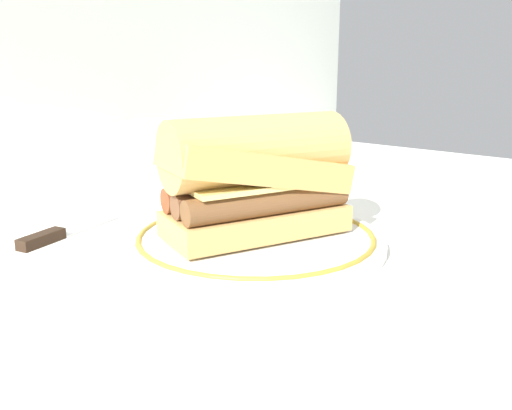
% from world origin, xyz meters
% --- Properties ---
extents(ground_plane, '(1.50, 1.50, 0.00)m').
position_xyz_m(ground_plane, '(0.00, 0.00, 0.00)').
color(ground_plane, white).
extents(plate, '(0.27, 0.27, 0.01)m').
position_xyz_m(plate, '(0.02, -0.01, 0.01)').
color(plate, white).
rests_on(plate, ground_plane).
extents(sausage_sandwich, '(0.21, 0.14, 0.12)m').
position_xyz_m(sausage_sandwich, '(0.02, -0.01, 0.08)').
color(sausage_sandwich, tan).
rests_on(sausage_sandwich, plate).
extents(drinking_glass, '(0.07, 0.07, 0.11)m').
position_xyz_m(drinking_glass, '(0.07, 0.22, 0.05)').
color(drinking_glass, silver).
rests_on(drinking_glass, ground_plane).
extents(salt_shaker, '(0.03, 0.03, 0.08)m').
position_xyz_m(salt_shaker, '(0.22, 0.13, 0.04)').
color(salt_shaker, white).
rests_on(salt_shaker, ground_plane).
extents(butter_knife, '(0.15, 0.05, 0.01)m').
position_xyz_m(butter_knife, '(-0.09, 0.17, 0.00)').
color(butter_knife, silver).
rests_on(butter_knife, ground_plane).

